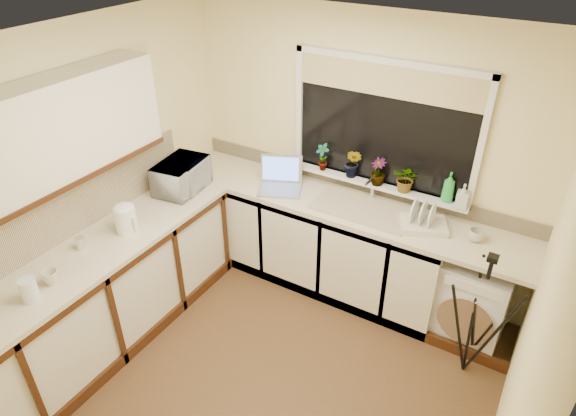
{
  "coord_description": "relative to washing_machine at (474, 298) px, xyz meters",
  "views": [
    {
      "loc": [
        1.46,
        -2.19,
        3.12
      ],
      "look_at": [
        -0.15,
        0.55,
        1.15
      ],
      "focal_mm": 31.22,
      "sensor_mm": 36.0,
      "label": 1
    }
  ],
  "objects": [
    {
      "name": "soap_bottle_green",
      "position": [
        -0.4,
        0.23,
        0.8
      ],
      "size": [
        0.11,
        0.11,
        0.25
      ],
      "primitive_type": "imported",
      "rotation": [
        0.0,
        0.0,
        0.11
      ],
      "color": "green",
      "rests_on": "windowsill"
    },
    {
      "name": "ceiling",
      "position": [
        -1.21,
        -1.2,
        2.08
      ],
      "size": [
        3.2,
        3.2,
        0.0
      ],
      "primitive_type": "plane",
      "rotation": [
        3.14,
        0.0,
        0.0
      ],
      "color": "white",
      "rests_on": "ground"
    },
    {
      "name": "worktop_left",
      "position": [
        -2.51,
        -1.5,
        0.51
      ],
      "size": [
        0.6,
        2.4,
        0.04
      ],
      "primitive_type": "cube",
      "color": "beige",
      "rests_on": "base_cabinet_left"
    },
    {
      "name": "wall_right",
      "position": [
        0.39,
        -1.2,
        0.85
      ],
      "size": [
        0.0,
        3.0,
        3.0
      ],
      "primitive_type": "plane",
      "rotation": [
        1.57,
        0.0,
        -1.57
      ],
      "color": "#F5E4A3",
      "rests_on": "ground"
    },
    {
      "name": "cup_back",
      "position": [
        -0.1,
        0.02,
        0.58
      ],
      "size": [
        0.15,
        0.15,
        0.1
      ],
      "primitive_type": "imported",
      "rotation": [
        0.0,
        0.0,
        0.28
      ],
      "color": "beige",
      "rests_on": "worktop_back"
    },
    {
      "name": "window_blind",
      "position": [
        -1.01,
        0.26,
        1.55
      ],
      "size": [
        1.5,
        0.02,
        0.25
      ],
      "primitive_type": "cube",
      "color": "tan",
      "rests_on": "wall_back"
    },
    {
      "name": "glass_jug",
      "position": [
        -2.43,
        -2.12,
        0.61
      ],
      "size": [
        0.11,
        0.11,
        0.16
      ],
      "primitive_type": "cylinder",
      "color": "white",
      "rests_on": "worktop_left"
    },
    {
      "name": "microwave",
      "position": [
        -2.54,
        -0.51,
        0.66
      ],
      "size": [
        0.39,
        0.53,
        0.27
      ],
      "primitive_type": "imported",
      "rotation": [
        0.0,
        0.0,
        1.7
      ],
      "color": "white",
      "rests_on": "worktop_left"
    },
    {
      "name": "dish_rack",
      "position": [
        -0.5,
        -0.02,
        0.56
      ],
      "size": [
        0.43,
        0.39,
        0.05
      ],
      "primitive_type": "cube",
      "rotation": [
        0.0,
        0.0,
        0.42
      ],
      "color": "beige",
      "rests_on": "worktop_back"
    },
    {
      "name": "splashback_left",
      "position": [
        -2.8,
        -1.5,
        0.75
      ],
      "size": [
        0.02,
        2.4,
        0.45
      ],
      "primitive_type": "cube",
      "color": "beige",
      "rests_on": "wall_left"
    },
    {
      "name": "base_cabinet_back",
      "position": [
        -1.54,
        0.0,
        0.06
      ],
      "size": [
        2.55,
        0.6,
        0.86
      ],
      "primitive_type": "cube",
      "color": "silver",
      "rests_on": "floor"
    },
    {
      "name": "washing_machine",
      "position": [
        0.0,
        0.0,
        0.0
      ],
      "size": [
        0.55,
        0.53,
        0.74
      ],
      "primitive_type": "cube",
      "rotation": [
        0.0,
        0.0,
        -0.05
      ],
      "color": "silver",
      "rests_on": "floor"
    },
    {
      "name": "wall_back",
      "position": [
        -1.21,
        0.3,
        0.85
      ],
      "size": [
        3.2,
        0.0,
        3.2
      ],
      "primitive_type": "plane",
      "rotation": [
        1.57,
        0.0,
        0.0
      ],
      "color": "#F5E4A3",
      "rests_on": "ground"
    },
    {
      "name": "upper_cabinet",
      "position": [
        -2.65,
        -1.65,
        1.43
      ],
      "size": [
        0.28,
        1.9,
        0.7
      ],
      "primitive_type": "cube",
      "color": "silver",
      "rests_on": "wall_left"
    },
    {
      "name": "floor",
      "position": [
        -1.21,
        -1.2,
        -0.37
      ],
      "size": [
        3.2,
        3.2,
        0.0
      ],
      "primitive_type": "plane",
      "color": "brown",
      "rests_on": "ground"
    },
    {
      "name": "plant_b",
      "position": [
        -1.22,
        0.21,
        0.81
      ],
      "size": [
        0.17,
        0.15,
        0.27
      ],
      "primitive_type": "imported",
      "rotation": [
        0.0,
        0.0,
        -0.26
      ],
      "color": "#999999",
      "rests_on": "windowsill"
    },
    {
      "name": "kettle",
      "position": [
        -2.47,
        -1.24,
        0.64
      ],
      "size": [
        0.17,
        0.17,
        0.22
      ],
      "primitive_type": "cylinder",
      "color": "white",
      "rests_on": "worktop_left"
    },
    {
      "name": "sink",
      "position": [
        -1.01,
        0.0,
        0.54
      ],
      "size": [
        0.82,
        0.46,
        0.03
      ],
      "primitive_type": "cube",
      "color": "tan",
      "rests_on": "worktop_back"
    },
    {
      "name": "steel_jar",
      "position": [
        -2.6,
        -1.58,
        0.58
      ],
      "size": [
        0.07,
        0.07,
        0.1
      ],
      "primitive_type": "cylinder",
      "color": "silver",
      "rests_on": "worktop_left"
    },
    {
      "name": "window_glass",
      "position": [
        -1.01,
        0.29,
        1.18
      ],
      "size": [
        1.5,
        0.02,
        1.0
      ],
      "primitive_type": "cube",
      "color": "black",
      "rests_on": "wall_back"
    },
    {
      "name": "plant_d",
      "position": [
        -0.74,
        0.21,
        0.8
      ],
      "size": [
        0.22,
        0.2,
        0.23
      ],
      "primitive_type": "imported",
      "rotation": [
        0.0,
        0.0,
        -0.09
      ],
      "color": "#999999",
      "rests_on": "windowsill"
    },
    {
      "name": "tripod",
      "position": [
        0.08,
        -0.41,
        0.18
      ],
      "size": [
        0.65,
        0.65,
        1.1
      ],
      "primitive_type": null,
      "rotation": [
        0.0,
        0.0,
        -0.22
      ],
      "color": "black",
      "rests_on": "floor"
    },
    {
      "name": "wall_left",
      "position": [
        -2.81,
        -1.2,
        0.85
      ],
      "size": [
        0.0,
        3.0,
        3.0
      ],
      "primitive_type": "plane",
      "rotation": [
        1.57,
        0.0,
        1.57
      ],
      "color": "#F5E4A3",
      "rests_on": "ground"
    },
    {
      "name": "base_cabinet_left",
      "position": [
        -2.51,
        -1.5,
        0.06
      ],
      "size": [
        0.54,
        2.4,
        0.86
      ],
      "primitive_type": "cube",
      "color": "silver",
      "rests_on": "floor"
    },
    {
      "name": "soap_bottle_clear",
      "position": [
        -0.28,
        0.19,
        0.78
      ],
      "size": [
        0.1,
        0.1,
        0.2
      ],
      "primitive_type": "imported",
      "rotation": [
        0.0,
        0.0,
        0.09
      ],
      "color": "#999999",
      "rests_on": "windowsill"
    },
    {
      "name": "windowsill",
      "position": [
        -1.01,
        0.23,
        0.66
      ],
      "size": [
        1.6,
        0.14,
        0.03
      ],
      "primitive_type": "cube",
      "color": "white",
      "rests_on": "wall_back"
    },
    {
      "name": "laptop",
      "position": [
        -1.81,
        -0.03,
        0.6
      ],
      "size": [
        0.47,
        0.44,
        0.28
      ],
      "rotation": [
        0.0,
        0.0,
        0.42
      ],
      "color": "#97979E",
      "rests_on": "worktop_back"
    },
    {
      "name": "plant_c",
      "position": [
        -0.99,
        0.21,
        0.8
      ],
      "size": [
        0.17,
        0.17,
        0.24
      ],
      "primitive_type": "imported",
      "rotation": [
        0.0,
        0.0,
        -0.34
      ],
      "color": "#999999",
      "rests_on": "windowsill"
    },
    {
      "name": "splashback_back",
      "position": [
        -1.21,
        0.29,
        0.6
      ],
      "size": [
        3.2,
        0.02,
        0.14
      ],
      "primitive_type": "cube",
      "color": "beige",
      "rests_on": "wall_back"
    },
    {
      "name": "cup_left",
      "position": [
        -2.45,
        -1.95,
        0.58
      ],
      "size": [
        0.13,
        0.13,
        0.1
      ],
      "primitive_type": "imported",
      "rotation": [
        0.0,
        0.0,
        -0.16
      ],
      "color": "beige",
      "rests_on": "worktop_left"
    },
    {
      "name": "worktop_back",
      "position": [
        -1.21,
        0.0,
        0.51
      ],
      "size": [
        3.2,
        0.6,
        0.04
      ],
      "primitive_type": "cube",
      "color": "beige",
      "rests_on": "base_cabinet_back"
    },
    {
      "name": "faucet",
      "position": [
        -1.01,
        0.18,
        0.65
      ],
      "size": [
        0.03,
        0.03,
        0.24
      ],
      "primitive_type": "cylinder",
      "color": "silver",
      "rests_on": "worktop_back"
    },
    {
      "name": "plant_a",
      "position": [
        -1.51,
        0.21,
        0.8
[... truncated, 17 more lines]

